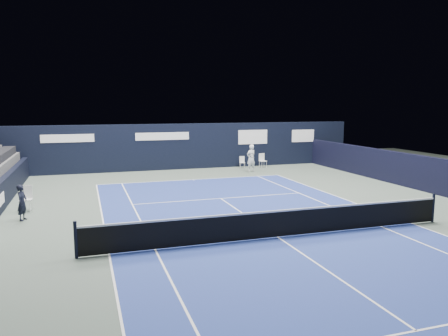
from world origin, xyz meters
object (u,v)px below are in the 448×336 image
Objects in this scene: folding_chair_back_a at (242,160)px; tennis_player at (251,158)px; folding_chair_back_b at (262,159)px; line_judge_chair at (26,197)px; tennis_net at (278,223)px.

tennis_player is (-0.08, -1.92, 0.37)m from folding_chair_back_a.
line_judge_chair reaches higher than folding_chair_back_b.
tennis_net is 7.13× the size of tennis_player.
line_judge_chair is at bearing 141.91° from tennis_net.
folding_chair_back_a is at bearing 40.72° from line_judge_chair.
line_judge_chair is (-12.93, -9.02, 0.07)m from folding_chair_back_a.
line_judge_chair is 14.68m from tennis_player.
folding_chair_back_b is 16.84m from line_judge_chair.
folding_chair_back_b is 0.55× the size of tennis_player.
tennis_player is at bearing -138.05° from folding_chair_back_b.
folding_chair_back_a is 1.46m from folding_chair_back_b.
line_judge_chair is 0.59× the size of tennis_player.
line_judge_chair is 0.08× the size of tennis_net.
tennis_player is (12.85, 7.10, 0.30)m from line_judge_chair.
tennis_player reaches higher than folding_chair_back_b.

